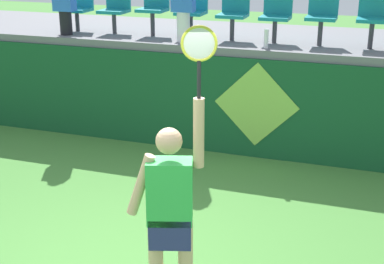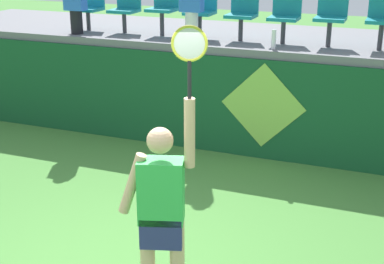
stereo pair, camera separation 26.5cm
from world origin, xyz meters
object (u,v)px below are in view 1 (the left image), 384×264
Objects in this scene: tennis_player at (171,212)px; stadium_chair_3 at (192,7)px; water_bottle at (266,39)px; stadium_chair_2 at (154,6)px; stadium_chair_4 at (234,10)px; stadium_chair_7 at (374,13)px; stadium_chair_0 at (78,6)px; stadium_chair_1 at (115,7)px; stadium_chair_6 at (322,14)px; spectator_2 at (183,3)px; stadium_chair_5 at (276,13)px; spectator_0 at (64,1)px.

stadium_chair_3 is (-1.37, 4.59, 1.13)m from tennis_player.
stadium_chair_2 reaches higher than water_bottle.
tennis_player reaches higher than stadium_chair_4.
water_bottle is at bearing -21.99° from stadium_chair_3.
stadium_chair_7 is at bearing 0.19° from stadium_chair_2.
stadium_chair_7 is at bearing 0.10° from stadium_chair_0.
stadium_chair_0 is 0.70m from stadium_chair_1.
stadium_chair_4 is 2.07m from stadium_chair_7.
stadium_chair_3 is at bearing 106.60° from tennis_player.
stadium_chair_0 is 2.72m from stadium_chair_4.
spectator_2 is at bearing -168.39° from stadium_chair_6.
stadium_chair_3 is 1.11× the size of stadium_chair_6.
stadium_chair_1 is 1.35m from stadium_chair_3.
water_bottle is 0.61m from stadium_chair_5.
tennis_player is at bearing -89.23° from water_bottle.
stadium_chair_0 is 1.39m from stadium_chair_2.
stadium_chair_0 is 0.95× the size of stadium_chair_2.
stadium_chair_7 reaches higher than water_bottle.
stadium_chair_1 is at bearing 179.93° from stadium_chair_2.
spectator_0 is 2.05m from spectator_2.
stadium_chair_3 is 2.75m from stadium_chair_7.
water_bottle is at bearing -14.78° from stadium_chair_2.
stadium_chair_4 is 0.67m from stadium_chair_5.
stadium_chair_2 is at bearing 147.57° from spectator_2.
stadium_chair_4 is at bearing 140.42° from water_bottle.
stadium_chair_6 is at bearing 81.80° from tennis_player.
stadium_chair_1 is 0.71× the size of spectator_0.
stadium_chair_3 is at bearing -179.99° from stadium_chair_7.
tennis_player is 3.12× the size of stadium_chair_4.
stadium_chair_2 is 0.98× the size of stadium_chair_4.
stadium_chair_6 is (0.66, 4.58, 1.10)m from tennis_player.
stadium_chair_3 reaches higher than stadium_chair_0.
spectator_2 reaches higher than stadium_chair_7.
stadium_chair_5 is 0.89× the size of stadium_chair_7.
stadium_chair_4 is at bearing 179.91° from stadium_chair_5.
stadium_chair_1 is at bearing -179.85° from stadium_chair_7.
stadium_chair_2 is 0.89× the size of stadium_chair_7.
stadium_chair_5 is at bearing 0.13° from stadium_chair_2.
spectator_0 is (0.00, -0.44, 0.12)m from stadium_chair_0.
water_bottle is (-0.05, 4.06, 0.78)m from tennis_player.
tennis_player is 4.92m from stadium_chair_3.
stadium_chair_5 is (2.00, 0.00, -0.02)m from stadium_chair_2.
water_bottle is 3.41m from stadium_chair_0.
stadium_chair_2 and stadium_chair_5 have the same top height.
stadium_chair_1 is 0.86× the size of stadium_chair_3.
water_bottle is 0.36× the size of stadium_chair_0.
stadium_chair_7 is (1.40, 0.01, 0.05)m from stadium_chair_5.
stadium_chair_4 reaches higher than stadium_chair_6.
stadium_chair_2 reaches higher than stadium_chair_1.
tennis_player reaches higher than stadium_chair_3.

